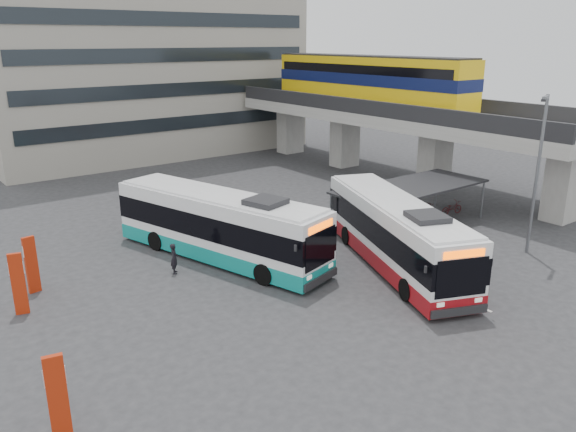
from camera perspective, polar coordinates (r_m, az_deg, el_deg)
ground at (r=27.53m, az=5.16°, el=-5.97°), size 120.00×120.00×0.00m
viaduct at (r=47.28m, az=9.46°, el=11.59°), size 8.00×32.00×9.68m
bike_shelter at (r=34.81m, az=12.29°, el=1.41°), size 10.00×4.00×2.54m
office_block at (r=59.25m, az=-15.04°, el=18.49°), size 30.00×15.00×25.00m
road_markings at (r=27.35m, az=13.34°, el=-6.56°), size 0.15×7.60×0.01m
bus_main at (r=28.51m, az=10.83°, el=-1.76°), size 7.11×12.33×3.62m
bus_teal at (r=29.15m, az=-7.01°, el=-1.03°), size 6.04×12.88×3.73m
pedestrian at (r=27.90m, az=-11.48°, el=-4.24°), size 0.58×0.66×1.53m
lamp_post at (r=31.48m, az=24.05°, el=4.67°), size 1.41×0.66×8.35m
sign_totem_south at (r=17.63m, az=-22.35°, el=-16.71°), size 0.59×0.28×2.74m
sign_totem_mid at (r=25.70m, az=-25.71°, el=-6.16°), size 0.57×0.31×2.69m
sign_totem_north at (r=27.63m, az=-24.62°, el=-4.45°), size 0.57×0.26×2.64m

